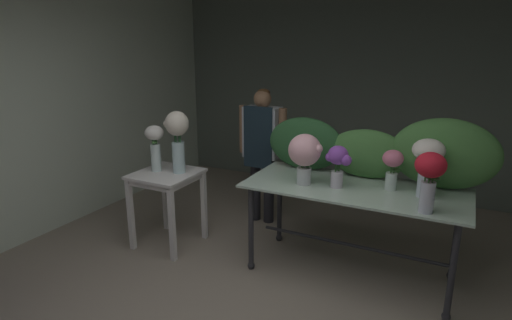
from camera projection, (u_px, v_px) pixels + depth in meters
The scene contains 14 objects.
ground_plane at pixel (310, 242), 4.52m from camera, with size 8.54×8.54×0.00m, color gray.
wall_back at pixel (361, 91), 5.80m from camera, with size 5.57×0.12×2.84m, color slate.
wall_left at pixel (107, 95), 5.34m from camera, with size 0.12×4.00×2.84m, color silver.
display_table_glass at pixel (353, 201), 3.71m from camera, with size 1.90×0.86×0.86m.
side_table_white at pixel (167, 183), 4.31m from camera, with size 0.60×0.63×0.79m.
florist at pixel (262, 142), 4.80m from camera, with size 0.59×0.24×1.57m.
foliage_backdrop at pixel (389, 151), 3.77m from camera, with size 2.07×0.31×0.61m.
vase_violet_tulips at pixel (338, 162), 3.60m from camera, with size 0.23×0.18×0.37m.
vase_crimson_snapdragons at pixel (430, 175), 3.05m from camera, with size 0.22×0.22×0.46m.
vase_ivory_anemones at pixel (428, 160), 3.36m from camera, with size 0.25×0.25×0.48m.
vase_blush_hydrangea at pixel (305, 154), 3.68m from camera, with size 0.31×0.29×0.45m.
vase_rosy_dahlias at pixel (392, 166), 3.55m from camera, with size 0.17×0.17×0.35m.
vase_white_roses_tall at pixel (155, 144), 4.26m from camera, with size 0.19×0.19×0.48m.
vase_cream_lisianthus_tall at pixel (177, 136), 4.18m from camera, with size 0.26×0.23×0.63m.
Camera 1 is at (1.34, -1.99, 2.08)m, focal length 29.49 mm.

